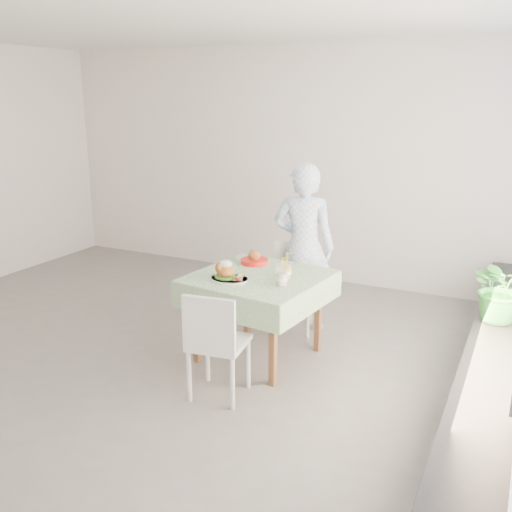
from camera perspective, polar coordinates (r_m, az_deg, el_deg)
The scene contains 13 objects.
floor at distance 5.37m, azimuth -9.43°, elevation -8.73°, with size 6.00×6.00×0.00m, color #5C5A57.
ceiling at distance 4.93m, azimuth -11.00°, elevation 22.41°, with size 6.00×6.00×0.00m, color white.
wall_back at distance 7.11m, azimuth 1.94°, elevation 9.26°, with size 6.00×0.02×2.80m, color white.
window_ledge at distance 4.40m, azimuth 22.44°, elevation -11.98°, with size 0.40×4.80×0.50m, color black.
cafe_table at distance 4.91m, azimuth 0.27°, elevation -5.09°, with size 1.16×1.16×0.74m.
chair_far at distance 5.55m, azimuth 3.62°, elevation -4.78°, with size 0.49×0.49×0.85m.
chair_near at distance 4.37m, azimuth -3.76°, elevation -10.71°, with size 0.45×0.45×0.85m.
diner at distance 5.45m, azimuth 4.78°, elevation 0.87°, with size 0.59×0.39×1.62m, color #97BEF3.
main_dish at distance 4.69m, azimuth -2.89°, elevation -1.76°, with size 0.33×0.33×0.17m.
juice_cup_orange at distance 4.73m, azimuth 3.03°, elevation -1.53°, with size 0.09×0.09×0.27m.
juice_cup_lemonade at distance 4.55m, azimuth 2.57°, elevation -2.17°, with size 0.10×0.10×0.28m.
second_dish at distance 5.14m, azimuth -0.16°, elevation -0.37°, with size 0.25×0.25×0.12m.
potted_plant at distance 4.81m, azimuth 23.40°, elevation -2.92°, with size 0.49×0.43×0.55m, color #287226.
Camera 1 is at (2.91, -3.93, 2.21)m, focal length 40.00 mm.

